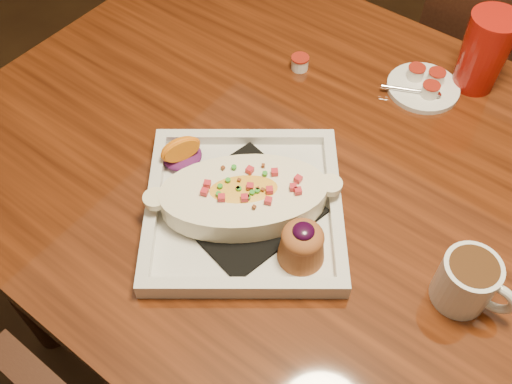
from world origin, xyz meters
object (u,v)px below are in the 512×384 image
Objects in this scene: table at (379,244)px; plate at (247,204)px; chair_far at (500,100)px; saucer at (423,85)px; red_tumbler at (484,52)px; coffee_mug at (468,281)px.

plate is (-0.17, -0.14, 0.13)m from table.
chair_far reaches higher than saucer.
plate is 0.51m from red_tumbler.
coffee_mug is at bearing 101.91° from chair_far.
red_tumbler reaches higher than table.
coffee_mug is 0.42m from saucer.
coffee_mug is (0.32, 0.07, 0.01)m from plate.
saucer reaches higher than table.
table is 11.43× the size of saucer.
coffee_mug is at bearing -55.72° from saucer.
chair_far reaches higher than table.
table is 0.65m from chair_far.
plate is at bearing -101.30° from saucer.
red_tumbler is at bearing 93.69° from table.
red_tumbler is at bearing 47.02° from saucer.
saucer is at bearing 41.44° from plate.
coffee_mug is 0.83× the size of saucer.
red_tumbler is (-0.02, -0.28, 0.32)m from chair_far.
red_tumbler is at bearing 85.52° from chair_far.
chair_far is 0.43m from red_tumbler.
plate is at bearing -140.60° from table.
saucer is (-0.09, -0.35, 0.25)m from chair_far.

